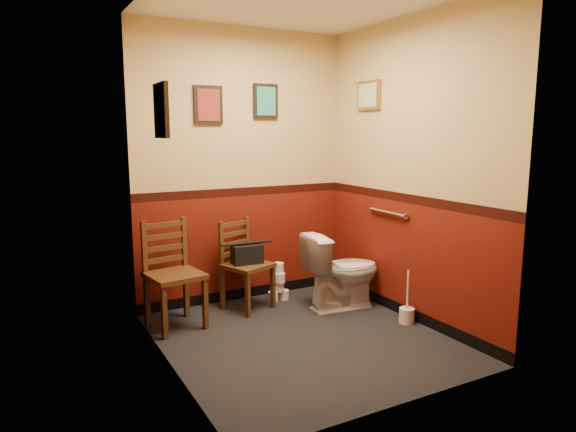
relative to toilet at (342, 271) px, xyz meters
name	(u,v)px	position (x,y,z in m)	size (l,w,h in m)	color
floor	(302,338)	(-0.72, -0.48, -0.37)	(2.20, 2.40, 0.00)	black
wall_back	(243,167)	(-0.72, 0.72, 0.98)	(2.20, 2.70, 0.00)	#57130A
wall_front	(405,193)	(-0.72, -1.68, 0.98)	(2.20, 2.70, 0.00)	#57130A
wall_left	(165,184)	(-1.82, -0.48, 0.98)	(2.40, 2.70, 0.00)	#57130A
wall_right	(410,172)	(0.38, -0.48, 0.98)	(2.40, 2.70, 0.00)	#57130A
grab_bar	(387,212)	(0.35, -0.23, 0.58)	(0.05, 0.56, 0.06)	silver
framed_print_back_a	(208,105)	(-1.07, 0.70, 1.58)	(0.28, 0.04, 0.36)	black
framed_print_back_b	(266,101)	(-0.47, 0.70, 1.63)	(0.26, 0.04, 0.34)	black
framed_print_left	(161,111)	(-1.80, -0.38, 1.48)	(0.04, 0.30, 0.38)	black
framed_print_right	(369,95)	(0.36, 0.12, 1.68)	(0.04, 0.34, 0.28)	olive
toilet	(342,271)	(0.00, 0.00, 0.00)	(0.42, 0.75, 0.73)	white
toilet_brush	(407,314)	(0.29, -0.62, -0.29)	(0.14, 0.14, 0.49)	silver
chair_left	(173,274)	(-1.58, 0.31, 0.11)	(0.50, 0.50, 0.94)	brown
chair_right	(244,265)	(-0.83, 0.45, 0.07)	(0.52, 0.52, 0.86)	brown
handbag	(247,254)	(-0.82, 0.41, 0.18)	(0.30, 0.16, 0.21)	black
tp_stack	(279,285)	(-0.45, 0.48, -0.20)	(0.23, 0.14, 0.39)	silver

